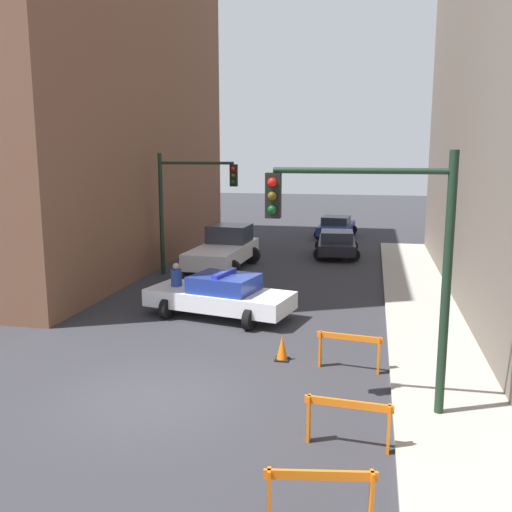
% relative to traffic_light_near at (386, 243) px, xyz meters
% --- Properties ---
extents(ground_plane, '(120.00, 120.00, 0.00)m').
position_rel_traffic_light_near_xyz_m(ground_plane, '(-4.73, -0.28, -3.53)').
color(ground_plane, '#2D2D33').
extents(sidewalk_right, '(2.40, 44.00, 0.12)m').
position_rel_traffic_light_near_xyz_m(sidewalk_right, '(1.47, -0.28, -3.47)').
color(sidewalk_right, '#9E998E').
rests_on(sidewalk_right, ground_plane).
extents(building_corner_left, '(14.00, 20.00, 20.36)m').
position_rel_traffic_light_near_xyz_m(building_corner_left, '(-16.73, 13.72, 6.65)').
color(building_corner_left, brown).
rests_on(building_corner_left, ground_plane).
extents(traffic_light_near, '(3.64, 0.35, 5.20)m').
position_rel_traffic_light_near_xyz_m(traffic_light_near, '(0.00, 0.00, 0.00)').
color(traffic_light_near, black).
rests_on(traffic_light_near, sidewalk_right).
extents(traffic_light_far, '(3.44, 0.35, 5.20)m').
position_rel_traffic_light_near_xyz_m(traffic_light_far, '(-8.03, 11.80, -0.13)').
color(traffic_light_far, black).
rests_on(traffic_light_far, ground_plane).
extents(police_car, '(4.99, 2.99, 1.52)m').
position_rel_traffic_light_near_xyz_m(police_car, '(-4.96, 5.97, -2.81)').
color(police_car, white).
rests_on(police_car, ground_plane).
extents(white_truck, '(2.83, 5.50, 1.90)m').
position_rel_traffic_light_near_xyz_m(white_truck, '(-6.82, 13.52, -2.62)').
color(white_truck, silver).
rests_on(white_truck, ground_plane).
extents(parked_car_near, '(2.47, 4.41, 1.31)m').
position_rel_traffic_light_near_xyz_m(parked_car_near, '(-1.99, 17.68, -2.86)').
color(parked_car_near, black).
rests_on(parked_car_near, ground_plane).
extents(parked_car_mid, '(2.54, 4.45, 1.31)m').
position_rel_traffic_light_near_xyz_m(parked_car_mid, '(-2.43, 24.24, -2.86)').
color(parked_car_mid, navy).
rests_on(parked_car_mid, ground_plane).
extents(pedestrian_crossing, '(0.47, 0.47, 1.66)m').
position_rel_traffic_light_near_xyz_m(pedestrian_crossing, '(-6.56, 6.29, -2.67)').
color(pedestrian_crossing, '#382D23').
rests_on(pedestrian_crossing, ground_plane).
extents(barrier_front, '(1.59, 0.39, 0.90)m').
position_rel_traffic_light_near_xyz_m(barrier_front, '(-0.86, -3.91, -2.91)').
color(barrier_front, orange).
rests_on(barrier_front, ground_plane).
extents(barrier_mid, '(1.60, 0.29, 0.90)m').
position_rel_traffic_light_near_xyz_m(barrier_mid, '(-0.57, -1.52, -2.91)').
color(barrier_mid, orange).
rests_on(barrier_mid, ground_plane).
extents(barrier_back, '(1.59, 0.37, 0.90)m').
position_rel_traffic_light_near_xyz_m(barrier_back, '(-0.71, 2.24, -2.91)').
color(barrier_back, orange).
rests_on(barrier_back, ground_plane).
extents(traffic_cone, '(0.36, 0.36, 0.66)m').
position_rel_traffic_light_near_xyz_m(traffic_cone, '(-2.42, 2.56, -3.21)').
color(traffic_cone, black).
rests_on(traffic_cone, ground_plane).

